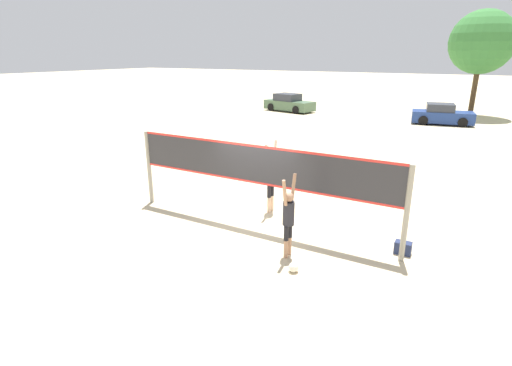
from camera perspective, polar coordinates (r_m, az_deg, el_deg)
ground_plane at (r=11.62m, az=0.00°, el=-6.22°), size 200.00×200.00×0.00m
volleyball_net at (r=11.04m, az=0.00°, el=1.71°), size 8.20×0.13×2.40m
player_spiker at (r=9.61m, az=4.66°, el=-4.65°), size 0.28×0.69×2.05m
player_blocker at (r=12.29m, az=2.12°, el=1.09°), size 0.28×0.72×2.25m
volleyball at (r=9.35m, az=5.38°, el=-11.90°), size 0.23×0.23×0.23m
gear_bag at (r=10.71m, az=20.24°, el=-8.69°), size 0.40×0.25×0.32m
parked_car_near at (r=35.26m, az=4.72°, el=11.26°), size 4.67×2.69×1.49m
parked_car_mid at (r=31.44m, az=25.01°, el=8.80°), size 4.27×2.48×1.43m
tree_left_cluster at (r=36.34m, az=29.56°, el=17.07°), size 4.74×4.74×7.97m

